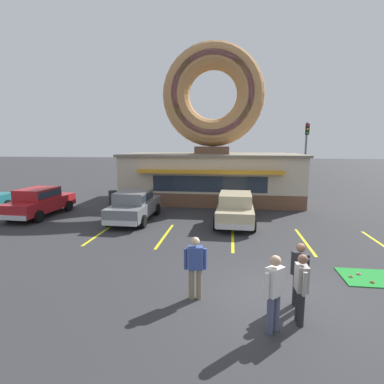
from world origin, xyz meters
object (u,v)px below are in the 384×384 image
object	(u,v)px
car_grey	(134,204)
pedestrian_blue_sweater_man	(301,286)
traffic_light_pole	(306,148)
pedestrian_clipboard_woman	(274,290)
car_champagne	(235,207)
pedestrian_hooded_kid	(299,272)
car_red	(39,201)
pedestrian_leather_jacket_man	(195,265)
trash_bin	(113,198)

from	to	relation	value
car_grey	pedestrian_blue_sweater_man	world-z (taller)	pedestrian_blue_sweater_man
pedestrian_blue_sweater_man	traffic_light_pole	size ratio (longest dim) A/B	0.28
pedestrian_blue_sweater_man	pedestrian_clipboard_woman	bearing A→B (deg)	-148.56
car_champagne	pedestrian_blue_sweater_man	distance (m)	8.65
traffic_light_pole	pedestrian_hooded_kid	bearing A→B (deg)	-103.18
car_champagne	car_red	bearing A→B (deg)	178.69
car_grey	pedestrian_leather_jacket_man	world-z (taller)	pedestrian_leather_jacket_man
pedestrian_blue_sweater_man	trash_bin	world-z (taller)	pedestrian_blue_sweater_man
traffic_light_pole	pedestrian_blue_sweater_man	bearing A→B (deg)	-103.04
pedestrian_leather_jacket_man	car_champagne	bearing A→B (deg)	81.75
car_red	pedestrian_blue_sweater_man	world-z (taller)	pedestrian_blue_sweater_man
pedestrian_blue_sweater_man	pedestrian_hooded_kid	xyz separation A→B (m)	(0.12, 0.73, 0.01)
pedestrian_blue_sweater_man	pedestrian_leather_jacket_man	bearing A→B (deg)	162.29
car_grey	traffic_light_pole	bearing A→B (deg)	45.25
car_grey	pedestrian_clipboard_woman	bearing A→B (deg)	-55.88
car_grey	car_red	world-z (taller)	same
car_grey	pedestrian_hooded_kid	world-z (taller)	pedestrian_hooded_kid
pedestrian_hooded_kid	pedestrian_clipboard_woman	world-z (taller)	pedestrian_clipboard_woman
pedestrian_hooded_kid	car_champagne	bearing A→B (deg)	100.70
pedestrian_blue_sweater_man	pedestrian_leather_jacket_man	xyz separation A→B (m)	(-2.48, 0.79, 0.03)
pedestrian_hooded_kid	trash_bin	xyz separation A→B (m)	(-9.49, 11.50, -0.42)
pedestrian_hooded_kid	car_grey	bearing A→B (deg)	131.13
trash_bin	pedestrian_leather_jacket_man	bearing A→B (deg)	-58.91
pedestrian_leather_jacket_man	traffic_light_pole	bearing A→B (deg)	69.64
car_red	pedestrian_leather_jacket_man	world-z (taller)	pedestrian_leather_jacket_man
car_champagne	pedestrian_clipboard_woman	distance (m)	8.97
pedestrian_hooded_kid	traffic_light_pole	xyz separation A→B (m)	(4.48, 19.15, 2.79)
pedestrian_clipboard_woman	trash_bin	size ratio (longest dim) A/B	1.78
car_grey	traffic_light_pole	xyz separation A→B (m)	(11.28, 11.38, 2.84)
car_grey	pedestrian_clipboard_woman	size ratio (longest dim) A/B	2.63
pedestrian_hooded_kid	pedestrian_clipboard_woman	bearing A→B (deg)	-124.22
car_grey	pedestrian_leather_jacket_man	bearing A→B (deg)	-61.48
pedestrian_blue_sweater_man	traffic_light_pole	xyz separation A→B (m)	(4.60, 19.88, 2.80)
car_grey	pedestrian_hooded_kid	bearing A→B (deg)	-48.87
car_red	pedestrian_hooded_kid	bearing A→B (deg)	-32.98
car_red	pedestrian_blue_sweater_man	bearing A→B (deg)	-35.54
car_red	trash_bin	xyz separation A→B (m)	(2.94, 3.43, -0.37)
pedestrian_leather_jacket_man	pedestrian_clipboard_woman	xyz separation A→B (m)	(1.84, -1.18, 0.03)
car_red	pedestrian_leather_jacket_man	size ratio (longest dim) A/B	2.74
pedestrian_blue_sweater_man	pedestrian_hooded_kid	size ratio (longest dim) A/B	0.99
pedestrian_clipboard_woman	trash_bin	distance (m)	15.35
car_champagne	pedestrian_hooded_kid	world-z (taller)	pedestrian_hooded_kid
pedestrian_leather_jacket_man	traffic_light_pole	xyz separation A→B (m)	(7.08, 19.09, 2.77)
pedestrian_hooded_kid	car_red	bearing A→B (deg)	147.02
trash_bin	car_champagne	bearing A→B (deg)	-24.65
trash_bin	traffic_light_pole	distance (m)	16.26
pedestrian_blue_sweater_man	pedestrian_clipboard_woman	distance (m)	0.75
car_champagne	pedestrian_clipboard_woman	size ratio (longest dim) A/B	2.64
car_champagne	pedestrian_leather_jacket_man	world-z (taller)	pedestrian_leather_jacket_man
pedestrian_leather_jacket_man	pedestrian_clipboard_woman	world-z (taller)	pedestrian_clipboard_woman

